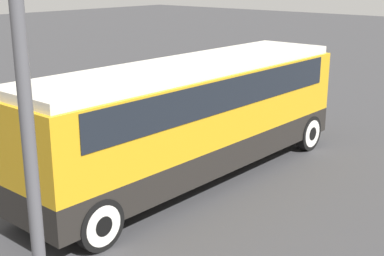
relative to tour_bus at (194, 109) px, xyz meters
name	(u,v)px	position (x,y,z in m)	size (l,w,h in m)	color
ground_plane	(192,179)	(-0.10, 0.00, -1.96)	(120.00, 120.00, 0.00)	#38383A
tour_bus	(194,109)	(0.00, 0.00, 0.00)	(10.56, 2.61, 3.25)	black
lamp_post	(25,106)	(-7.42, -3.94, 2.11)	(0.44, 0.44, 6.30)	#515156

